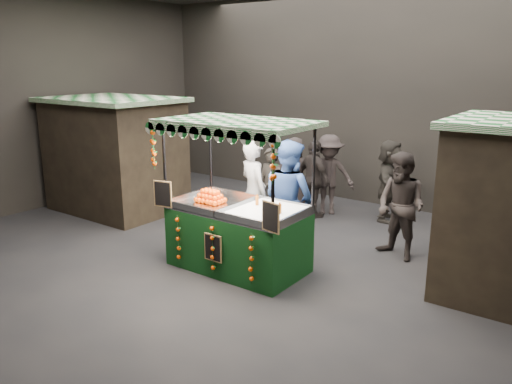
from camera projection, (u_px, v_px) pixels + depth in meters
The scene contains 12 objects.
ground at pixel (240, 265), 8.59m from camera, with size 12.00×12.00×0.00m, color black.
market_hall at pixel (238, 61), 7.74m from camera, with size 12.10×10.10×5.05m.
neighbour_stall_left at pixel (115, 154), 11.55m from camera, with size 3.00×2.20×2.60m.
juice_stall at pixel (237, 225), 8.24m from camera, with size 2.57×1.51×2.49m.
vendor_grey at pixel (254, 193), 9.29m from camera, with size 0.87×0.75×2.01m.
vendor_blue at pixel (289, 199), 8.77m from camera, with size 1.19×1.03×2.09m.
shopper_0 at pixel (271, 188), 10.33m from camera, with size 0.63×0.42×1.69m.
shopper_1 at pixel (401, 207), 8.66m from camera, with size 1.11×0.99×1.89m.
shopper_2 at pixel (314, 179), 11.04m from camera, with size 1.10×0.79×1.74m.
shopper_3 at pixel (328, 175), 11.29m from camera, with size 1.35×1.16×1.81m.
shopper_4 at pixel (294, 174), 11.54m from camera, with size 1.00×0.93×1.72m.
shopper_5 at pixel (389, 181), 10.82m from camera, with size 0.86×1.71×1.77m.
Camera 1 is at (4.93, -6.30, 3.36)m, focal length 35.17 mm.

